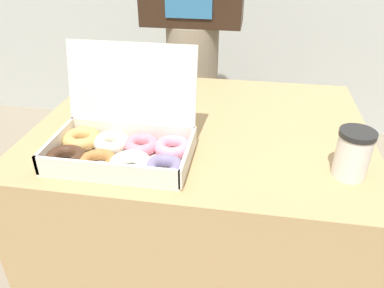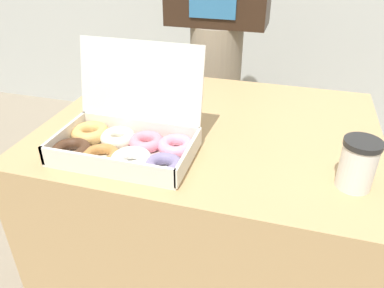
{
  "view_description": "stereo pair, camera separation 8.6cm",
  "coord_description": "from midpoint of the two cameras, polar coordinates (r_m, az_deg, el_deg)",
  "views": [
    {
      "loc": [
        0.13,
        -0.97,
        1.25
      ],
      "look_at": [
        0.01,
        -0.24,
        0.81
      ],
      "focal_mm": 35.0,
      "sensor_mm": 36.0,
      "label": 1
    },
    {
      "loc": [
        0.22,
        -0.95,
        1.25
      ],
      "look_at": [
        0.01,
        -0.24,
        0.81
      ],
      "focal_mm": 35.0,
      "sensor_mm": 36.0,
      "label": 2
    }
  ],
  "objects": [
    {
      "name": "donut_box",
      "position": [
        0.95,
        -13.37,
        -0.13
      ],
      "size": [
        0.38,
        0.26,
        0.26
      ],
      "color": "silver",
      "rests_on": "table"
    },
    {
      "name": "table",
      "position": [
        1.31,
        -0.62,
        -11.43
      ],
      "size": [
        0.95,
        0.75,
        0.74
      ],
      "color": "tan",
      "rests_on": "ground_plane"
    },
    {
      "name": "person_customer",
      "position": [
        1.69,
        -1.44,
        18.17
      ],
      "size": [
        0.42,
        0.23,
        1.65
      ],
      "color": "gray",
      "rests_on": "ground_plane"
    },
    {
      "name": "coffee_cup",
      "position": [
        0.9,
        20.88,
        -1.46
      ],
      "size": [
        0.08,
        0.08,
        0.12
      ],
      "color": "silver",
      "rests_on": "table"
    }
  ]
}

